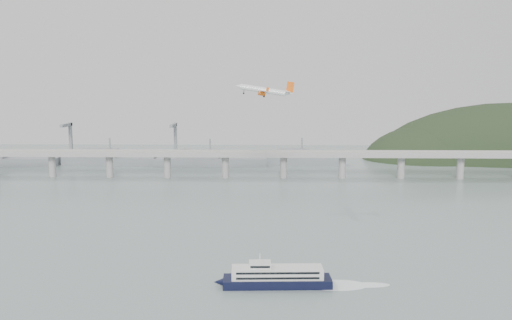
{
  "coord_description": "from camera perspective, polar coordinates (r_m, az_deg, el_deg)",
  "views": [
    {
      "loc": [
        7.8,
        -257.74,
        80.48
      ],
      "look_at": [
        0.0,
        55.0,
        36.0
      ],
      "focal_mm": 38.0,
      "sensor_mm": 36.0,
      "label": 1
    }
  ],
  "objects": [
    {
      "name": "ground",
      "position": [
        270.13,
        -0.29,
        -9.24
      ],
      "size": [
        900.0,
        900.0,
        0.0
      ],
      "primitive_type": "plane",
      "color": "slate",
      "rests_on": "ground"
    },
    {
      "name": "distant_fleet",
      "position": [
        552.7,
        -15.75,
        0.06
      ],
      "size": [
        453.0,
        60.9,
        40.0
      ],
      "color": "slate",
      "rests_on": "ground"
    },
    {
      "name": "bridge",
      "position": [
        462.12,
        0.31,
        0.28
      ],
      "size": [
        800.0,
        22.0,
        23.9
      ],
      "color": "#999997",
      "rests_on": "ground"
    },
    {
      "name": "ferry",
      "position": [
        221.56,
        2.24,
        -12.21
      ],
      "size": [
        71.2,
        13.95,
        13.42
      ],
      "rotation": [
        0.0,
        0.0,
        0.04
      ],
      "color": "black",
      "rests_on": "ground"
    },
    {
      "name": "airliner",
      "position": [
        360.79,
        0.93,
        7.32
      ],
      "size": [
        39.63,
        35.87,
        10.73
      ],
      "rotation": [
        0.05,
        -0.15,
        3.12
      ],
      "color": "white",
      "rests_on": "ground"
    }
  ]
}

